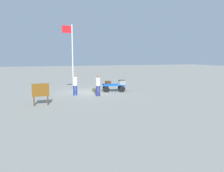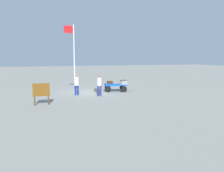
% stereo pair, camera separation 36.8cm
% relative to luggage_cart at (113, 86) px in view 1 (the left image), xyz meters
% --- Properties ---
extents(ground_plane, '(120.00, 120.00, 0.00)m').
position_rel_luggage_cart_xyz_m(ground_plane, '(2.40, -0.14, -0.46)').
color(ground_plane, gray).
extents(luggage_cart, '(2.21, 1.68, 0.63)m').
position_rel_luggage_cart_xyz_m(luggage_cart, '(0.00, 0.00, 0.00)').
color(luggage_cart, blue).
rests_on(luggage_cart, ground).
extents(suitcase_grey, '(0.65, 0.52, 0.33)m').
position_rel_luggage_cart_xyz_m(suitcase_grey, '(-0.56, 0.56, 0.34)').
color(suitcase_grey, gray).
rests_on(suitcase_grey, luggage_cart).
extents(suitcase_olive, '(0.55, 0.40, 0.39)m').
position_rel_luggage_cart_xyz_m(suitcase_olive, '(-0.72, 0.15, 0.37)').
color(suitcase_olive, '#3B391E').
rests_on(suitcase_olive, luggage_cart).
extents(suitcase_navy, '(0.53, 0.45, 0.25)m').
position_rel_luggage_cart_xyz_m(suitcase_navy, '(0.31, -0.62, 0.29)').
color(suitcase_navy, '#482A16').
rests_on(suitcase_navy, luggage_cart).
extents(suitcase_maroon, '(0.56, 0.47, 0.26)m').
position_rel_luggage_cart_xyz_m(suitcase_maroon, '(1.61, -0.42, -0.34)').
color(suitcase_maroon, '#373B26').
rests_on(suitcase_maroon, ground).
extents(worker_lead, '(0.38, 0.38, 1.69)m').
position_rel_luggage_cart_xyz_m(worker_lead, '(2.04, 2.01, 0.52)').
color(worker_lead, navy).
rests_on(worker_lead, ground).
extents(worker_trailing, '(0.44, 0.44, 1.71)m').
position_rel_luggage_cart_xyz_m(worker_trailing, '(3.68, 1.03, 0.54)').
color(worker_trailing, navy).
rests_on(worker_trailing, ground).
extents(flagpole, '(0.84, 0.12, 5.64)m').
position_rel_luggage_cart_xyz_m(flagpole, '(3.82, 0.55, 2.81)').
color(flagpole, silver).
rests_on(flagpole, ground).
extents(signboard, '(1.06, 0.09, 1.42)m').
position_rel_luggage_cart_xyz_m(signboard, '(6.47, 4.17, 0.45)').
color(signboard, '#4C3319').
rests_on(signboard, ground).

